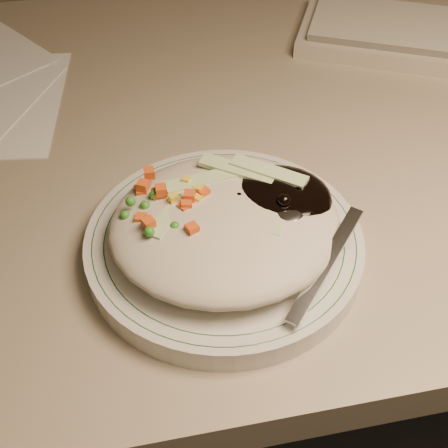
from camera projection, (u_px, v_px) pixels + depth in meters
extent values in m
cube|color=gray|center=(274.00, 132.00, 0.70)|extent=(1.40, 0.70, 0.04)
cylinder|color=silver|center=(224.00, 245.00, 0.54)|extent=(0.24, 0.24, 0.02)
torus|color=#144723|center=(224.00, 237.00, 0.53)|extent=(0.23, 0.23, 0.00)
torus|color=#144723|center=(224.00, 237.00, 0.53)|extent=(0.21, 0.21, 0.00)
ellipsoid|color=#BDB299|center=(225.00, 225.00, 0.51)|extent=(0.19, 0.18, 0.04)
ellipsoid|color=black|center=(274.00, 201.00, 0.53)|extent=(0.10, 0.09, 0.03)
ellipsoid|color=orange|center=(168.00, 214.00, 0.52)|extent=(0.08, 0.08, 0.02)
sphere|color=black|center=(239.00, 199.00, 0.52)|extent=(0.01, 0.01, 0.01)
sphere|color=black|center=(271.00, 189.00, 0.52)|extent=(0.01, 0.01, 0.01)
sphere|color=black|center=(300.00, 188.00, 0.52)|extent=(0.01, 0.01, 0.01)
sphere|color=black|center=(287.00, 184.00, 0.53)|extent=(0.01, 0.01, 0.01)
sphere|color=black|center=(284.00, 201.00, 0.50)|extent=(0.01, 0.01, 0.01)
sphere|color=black|center=(270.00, 195.00, 0.52)|extent=(0.01, 0.01, 0.01)
sphere|color=black|center=(280.00, 185.00, 0.53)|extent=(0.01, 0.01, 0.01)
cube|color=#E15219|center=(161.00, 190.00, 0.51)|extent=(0.01, 0.01, 0.01)
cube|color=#E15219|center=(184.00, 215.00, 0.50)|extent=(0.01, 0.01, 0.01)
cube|color=#E15219|center=(143.00, 186.00, 0.52)|extent=(0.01, 0.01, 0.01)
cube|color=#E15219|center=(190.00, 196.00, 0.51)|extent=(0.01, 0.01, 0.01)
cube|color=#E15219|center=(186.00, 205.00, 0.50)|extent=(0.01, 0.01, 0.01)
cube|color=#E15219|center=(141.00, 190.00, 0.53)|extent=(0.01, 0.01, 0.01)
cube|color=#E15219|center=(158.00, 193.00, 0.51)|extent=(0.01, 0.01, 0.01)
cube|color=#E15219|center=(185.00, 208.00, 0.50)|extent=(0.01, 0.01, 0.01)
cube|color=#E15219|center=(203.00, 193.00, 0.51)|extent=(0.01, 0.01, 0.01)
cube|color=#E15219|center=(149.00, 173.00, 0.52)|extent=(0.01, 0.01, 0.01)
cube|color=#E15219|center=(148.00, 223.00, 0.49)|extent=(0.01, 0.01, 0.01)
cube|color=#E15219|center=(192.00, 229.00, 0.48)|extent=(0.01, 0.01, 0.01)
cube|color=#E15219|center=(141.00, 219.00, 0.50)|extent=(0.01, 0.01, 0.01)
cube|color=#E15219|center=(142.00, 193.00, 0.53)|extent=(0.01, 0.01, 0.01)
sphere|color=#388C28|center=(184.00, 202.00, 0.51)|extent=(0.01, 0.01, 0.01)
sphere|color=#388C28|center=(149.00, 232.00, 0.48)|extent=(0.01, 0.01, 0.01)
sphere|color=#388C28|center=(145.00, 205.00, 0.51)|extent=(0.01, 0.01, 0.01)
sphere|color=#388C28|center=(130.00, 201.00, 0.50)|extent=(0.01, 0.01, 0.01)
sphere|color=#388C28|center=(180.00, 198.00, 0.52)|extent=(0.01, 0.01, 0.01)
sphere|color=#388C28|center=(194.00, 227.00, 0.50)|extent=(0.01, 0.01, 0.01)
sphere|color=#388C28|center=(167.00, 210.00, 0.51)|extent=(0.01, 0.01, 0.01)
sphere|color=#388C28|center=(162.00, 228.00, 0.50)|extent=(0.01, 0.01, 0.01)
sphere|color=#388C28|center=(125.00, 215.00, 0.51)|extent=(0.01, 0.01, 0.01)
sphere|color=#388C28|center=(157.00, 192.00, 0.51)|extent=(0.01, 0.01, 0.01)
sphere|color=#388C28|center=(154.00, 195.00, 0.51)|extent=(0.01, 0.01, 0.01)
sphere|color=#388C28|center=(148.00, 220.00, 0.50)|extent=(0.01, 0.01, 0.01)
sphere|color=#388C28|center=(175.00, 226.00, 0.49)|extent=(0.01, 0.01, 0.01)
sphere|color=#388C28|center=(204.00, 183.00, 0.53)|extent=(0.01, 0.01, 0.01)
cube|color=yellow|center=(178.00, 199.00, 0.52)|extent=(0.01, 0.01, 0.01)
cube|color=yellow|center=(198.00, 200.00, 0.51)|extent=(0.01, 0.01, 0.01)
cube|color=yellow|center=(165.00, 198.00, 0.52)|extent=(0.01, 0.01, 0.01)
cube|color=yellow|center=(173.00, 198.00, 0.51)|extent=(0.01, 0.01, 0.01)
cube|color=yellow|center=(168.00, 212.00, 0.51)|extent=(0.01, 0.01, 0.01)
cube|color=yellow|center=(199.00, 190.00, 0.51)|extent=(0.01, 0.01, 0.01)
cube|color=yellow|center=(186.00, 181.00, 0.52)|extent=(0.01, 0.01, 0.01)
cube|color=yellow|center=(179.00, 211.00, 0.51)|extent=(0.01, 0.01, 0.01)
cube|color=#B2D18C|center=(204.00, 180.00, 0.53)|extent=(0.07, 0.03, 0.00)
cube|color=#B2D18C|center=(238.00, 169.00, 0.53)|extent=(0.06, 0.05, 0.00)
cube|color=#B2D18C|center=(174.00, 210.00, 0.50)|extent=(0.05, 0.06, 0.00)
cube|color=#B2D18C|center=(269.00, 171.00, 0.53)|extent=(0.06, 0.05, 0.00)
cube|color=#B2D18C|center=(233.00, 219.00, 0.50)|extent=(0.07, 0.03, 0.00)
cube|color=#B2D18C|center=(240.00, 223.00, 0.49)|extent=(0.07, 0.04, 0.00)
ellipsoid|color=silver|center=(285.00, 211.00, 0.51)|extent=(0.06, 0.06, 0.01)
cube|color=silver|center=(326.00, 264.00, 0.48)|extent=(0.09, 0.09, 0.03)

